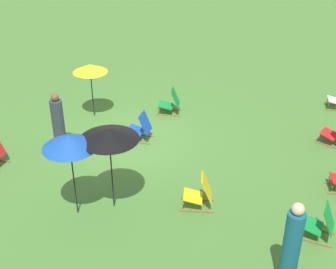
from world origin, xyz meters
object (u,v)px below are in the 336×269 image
umbrella_2 (90,68)px  deckchair_7 (320,223)px  deckchair_3 (171,102)px  deckchair_8 (200,193)px  person_0 (292,246)px  deckchair_0 (335,132)px  umbrella_0 (69,141)px  deckchair_5 (141,128)px  person_1 (58,124)px  umbrella_1 (109,134)px

umbrella_2 → deckchair_7: bearing=66.7°
deckchair_7 → deckchair_3: bearing=-128.0°
deckchair_3 → deckchair_8: 4.72m
person_0 → deckchair_8: bearing=75.2°
deckchair_0 → umbrella_2: 7.29m
deckchair_3 → deckchair_7: size_ratio=1.03×
deckchair_0 → umbrella_0: size_ratio=0.42×
person_0 → deckchair_0: bearing=15.4°
deckchair_8 → umbrella_2: (-3.04, -4.51, 1.21)m
umbrella_0 → deckchair_3: bearing=178.6°
umbrella_0 → person_0: size_ratio=1.10×
deckchair_7 → deckchair_5: bearing=-112.3°
deckchair_5 → person_0: size_ratio=0.45×
deckchair_8 → person_1: size_ratio=0.52×
deckchair_0 → umbrella_1: size_ratio=0.42×
deckchair_3 → person_0: (5.60, 4.57, 0.50)m
umbrella_0 → umbrella_2: size_ratio=1.19×
deckchair_7 → umbrella_2: bearing=-111.6°
deckchair_8 → umbrella_2: 5.57m
deckchair_3 → person_0: person_0 is taller
umbrella_1 → umbrella_2: umbrella_1 is taller
deckchair_5 → umbrella_1: umbrella_1 is taller
deckchair_3 → deckchair_5: 1.85m
deckchair_0 → deckchair_3: bearing=-76.4°
person_1 → umbrella_2: bearing=-118.5°
deckchair_0 → person_1: 7.62m
umbrella_1 → deckchair_3: bearing=-173.8°
deckchair_3 → deckchair_8: (4.10, 2.35, 0.00)m
deckchair_3 → deckchair_7: bearing=35.0°
deckchair_0 → person_1: person_1 is taller
deckchair_0 → deckchair_8: size_ratio=0.99×
deckchair_5 → umbrella_2: bearing=-116.8°
umbrella_1 → person_0: bearing=79.0°
umbrella_0 → person_1: size_ratio=1.21×
deckchair_8 → person_0: person_0 is taller
deckchair_5 → deckchair_8: 3.39m
deckchair_0 → umbrella_2: bearing=-67.7°
deckchair_0 → umbrella_0: bearing=-29.7°
person_0 → person_1: 7.03m
umbrella_1 → person_0: (0.79, 4.05, -1.03)m
deckchair_0 → deckchair_7: size_ratio=1.02×
deckchair_7 → person_0: 1.60m
person_0 → person_1: bearing=88.7°
deckchair_8 → deckchair_5: bearing=-148.7°
deckchair_3 → umbrella_1: (4.82, 0.52, 1.52)m
deckchair_7 → person_1: bearing=-96.5°
deckchair_0 → deckchair_7: (4.10, 0.04, 0.00)m
deckchair_3 → deckchair_5: bearing=-21.0°
deckchair_5 → umbrella_0: size_ratio=0.41×
umbrella_2 → person_1: (2.07, 0.15, -0.80)m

